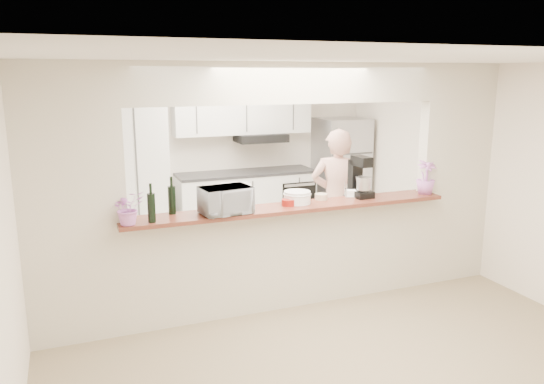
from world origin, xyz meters
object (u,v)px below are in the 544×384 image
toaster_oven (226,200)px  stand_mixer (360,178)px  person (337,200)px  refrigerator (341,171)px

toaster_oven → stand_mixer: 1.56m
stand_mixer → person: (0.13, 0.74, -0.42)m
stand_mixer → toaster_oven: bearing=-173.9°
stand_mixer → person: person is taller
toaster_oven → person: (1.68, 0.90, -0.35)m
toaster_oven → person: 1.94m
toaster_oven → stand_mixer: (1.55, 0.16, 0.07)m
stand_mixer → person: bearing=80.1°
refrigerator → stand_mixer: size_ratio=3.85×
stand_mixer → refrigerator: bearing=65.1°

